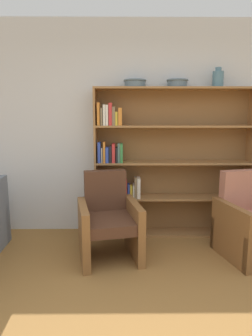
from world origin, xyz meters
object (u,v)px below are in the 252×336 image
(bowl_stoneware, at_px, (135,83))
(bowl_sage, at_px, (177,83))
(armchair_cushioned, at_px, (251,220))
(bookshelf, at_px, (158,167))
(vase_tall, at_px, (218,79))
(armchair_leather, at_px, (108,221))

(bowl_stoneware, relative_size, bowl_sage, 1.05)
(armchair_cushioned, bearing_deg, bookshelf, -48.00)
(bookshelf, relative_size, vase_tall, 8.48)
(bowl_stoneware, bearing_deg, vase_tall, 0.00)
(bowl_sage, distance_m, armchair_leather, 1.86)
(bookshelf, bearing_deg, bowl_sage, -5.58)
(bowl_sage, bearing_deg, bowl_stoneware, 180.00)
(armchair_leather, relative_size, armchair_cushioned, 1.00)
(bookshelf, relative_size, bowl_sage, 7.53)
(bowl_stoneware, relative_size, vase_tall, 1.19)
(bowl_stoneware, bearing_deg, bookshelf, 3.77)
(bowl_stoneware, height_order, bowl_sage, bowl_sage)
(bookshelf, height_order, armchair_leather, bookshelf)
(bowl_sage, relative_size, armchair_leather, 0.29)
(bookshelf, bearing_deg, armchair_cushioned, -33.57)
(armchair_leather, bearing_deg, vase_tall, -166.81)
(bookshelf, xyz_separation_m, bowl_sage, (0.21, -0.02, 1.05))
(bookshelf, distance_m, armchair_leather, 1.02)
(bookshelf, distance_m, vase_tall, 1.31)
(vase_tall, xyz_separation_m, armchair_cushioned, (0.26, -0.62, -1.59))
(bowl_stoneware, height_order, armchair_leather, bowl_stoneware)
(armchair_leather, bearing_deg, bookshelf, -145.91)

